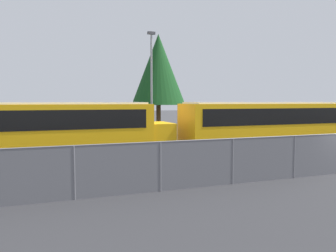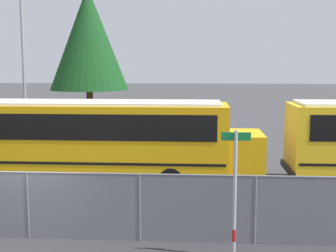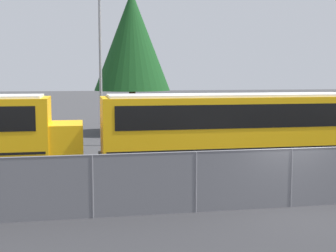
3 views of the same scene
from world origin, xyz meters
name	(u,v)px [view 3 (image 3 of 3)]	position (x,y,z in m)	size (l,w,h in m)	color
ground_plane	(290,207)	(0.00, 0.00, 0.00)	(200.00, 200.00, 0.00)	#38383A
fence	(291,177)	(0.00, 0.00, 0.94)	(78.26, 0.07, 1.84)	#9EA0A5
school_bus_2	(238,125)	(0.36, 5.99, 1.90)	(12.56, 2.59, 3.23)	#EDA80F
light_pole	(100,62)	(-5.14, 13.57, 4.71)	(0.60, 0.24, 8.65)	gray
tree_2	(132,41)	(-2.76, 18.98, 6.30)	(5.18, 5.18, 9.68)	#51381E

